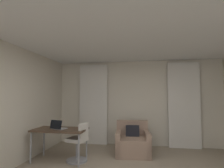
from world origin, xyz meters
The scene contains 8 objects.
wall_window centered at (0.00, 3.03, 1.30)m, with size 5.12×0.06×2.60m.
ceiling centered at (0.00, 0.00, 2.63)m, with size 5.12×6.12×0.06m, color white.
curtain_left_panel centered at (-1.38, 2.90, 1.25)m, with size 0.90×0.06×2.50m.
curtain_right_panel centered at (1.38, 2.90, 1.25)m, with size 0.90×0.06×2.50m.
armchair centered at (-0.09, 2.16, 0.28)m, with size 0.94×0.93×0.82m.
desk centered at (-1.76, 1.37, 0.67)m, with size 1.23×0.65×0.74m.
desk_chair centered at (-1.30, 1.40, 0.39)m, with size 0.48×0.48×0.88m.
laptop centered at (-1.78, 1.32, 0.78)m, with size 0.37×0.32×0.22m.
Camera 1 is at (0.17, -2.62, 1.53)m, focal length 28.53 mm.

